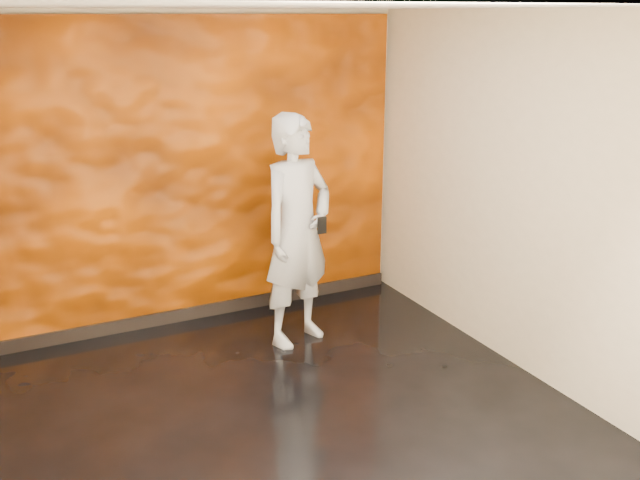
{
  "coord_description": "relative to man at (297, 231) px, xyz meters",
  "views": [
    {
      "loc": [
        -1.79,
        -4.18,
        2.76
      ],
      "look_at": [
        0.6,
        0.65,
        1.04
      ],
      "focal_mm": 40.0,
      "sensor_mm": 36.0,
      "label": 1
    }
  ],
  "objects": [
    {
      "name": "feature_wall",
      "position": [
        -0.6,
        0.88,
        0.38
      ],
      "size": [
        3.9,
        0.06,
        2.75
      ],
      "primitive_type": "cube",
      "color": "#D85600",
      "rests_on": "ground"
    },
    {
      "name": "phone",
      "position": [
        0.1,
        -0.27,
        0.11
      ],
      "size": [
        0.08,
        0.02,
        0.14
      ],
      "primitive_type": "cube",
      "rotation": [
        0.0,
        0.0,
        -0.01
      ],
      "color": "black",
      "rests_on": "man"
    },
    {
      "name": "room",
      "position": [
        -0.6,
        -1.08,
        0.4
      ],
      "size": [
        4.02,
        4.02,
        2.81
      ],
      "color": "black",
      "rests_on": "ground"
    },
    {
      "name": "man",
      "position": [
        0.0,
        0.0,
        0.0
      ],
      "size": [
        0.85,
        0.7,
        2.0
      ],
      "primitive_type": "imported",
      "rotation": [
        0.0,
        0.0,
        0.35
      ],
      "color": "#A3A7B2",
      "rests_on": "ground"
    },
    {
      "name": "baseboard",
      "position": [
        -0.6,
        0.84,
        -0.94
      ],
      "size": [
        3.9,
        0.04,
        0.12
      ],
      "primitive_type": "cube",
      "color": "black",
      "rests_on": "ground"
    }
  ]
}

